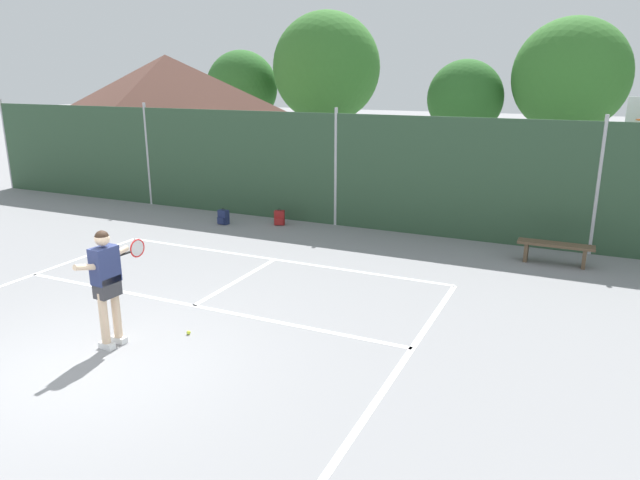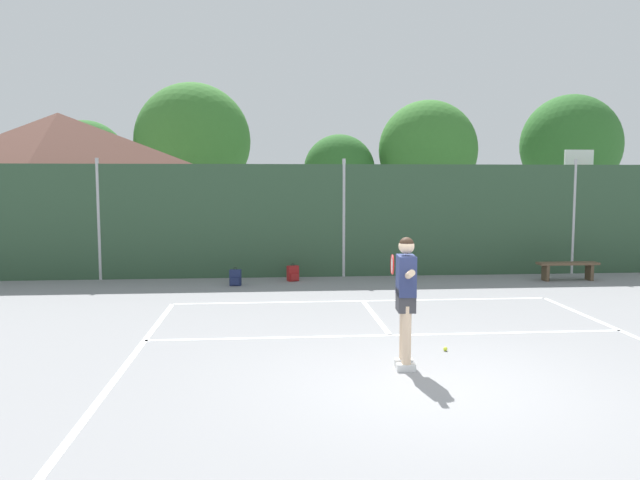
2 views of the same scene
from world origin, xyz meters
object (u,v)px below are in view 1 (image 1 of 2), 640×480
(tennis_ball, at_px, (189,333))
(backpack_red, at_px, (279,218))
(tennis_player, at_px, (107,278))
(backpack_navy, at_px, (223,217))
(courtside_bench, at_px, (555,248))

(tennis_ball, height_order, backpack_red, backpack_red)
(tennis_player, relative_size, backpack_navy, 4.01)
(courtside_bench, bearing_deg, tennis_player, -129.66)
(courtside_bench, bearing_deg, backpack_navy, -179.47)
(tennis_player, xyz_separation_m, courtside_bench, (5.95, 7.18, -0.75))
(tennis_player, distance_m, courtside_bench, 9.36)
(backpack_red, xyz_separation_m, courtside_bench, (7.21, -0.51, 0.17))
(tennis_player, distance_m, backpack_navy, 7.66)
(tennis_ball, distance_m, courtside_bench, 8.19)
(tennis_ball, xyz_separation_m, backpack_red, (-2.08, 6.89, 0.16))
(tennis_player, xyz_separation_m, tennis_ball, (0.82, 0.80, -1.08))
(tennis_player, height_order, tennis_ball, tennis_player)
(courtside_bench, bearing_deg, tennis_ball, -128.83)
(backpack_navy, bearing_deg, backpack_red, 21.94)
(backpack_navy, bearing_deg, tennis_ball, -60.61)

